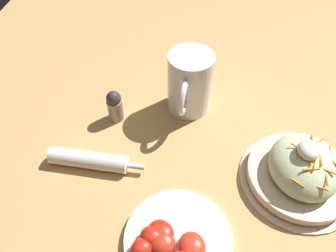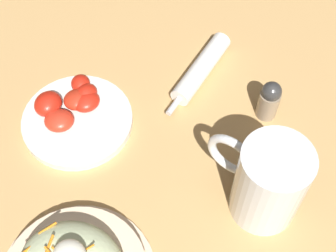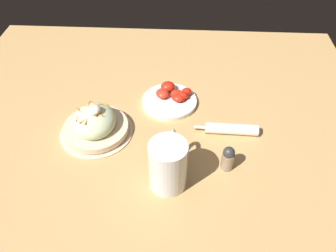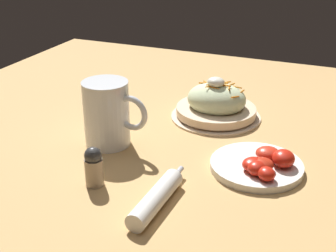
# 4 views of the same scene
# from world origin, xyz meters

# --- Properties ---
(ground_plane) EXTENTS (1.43, 1.43, 0.00)m
(ground_plane) POSITION_xyz_m (0.00, 0.00, 0.00)
(ground_plane) COLOR tan
(salad_plate) EXTENTS (0.22, 0.22, 0.11)m
(salad_plate) POSITION_xyz_m (0.05, 0.17, 0.03)
(salad_plate) COLOR beige
(salad_plate) RESTS_ON ground_plane
(beer_mug) EXTENTS (0.15, 0.10, 0.14)m
(beer_mug) POSITION_xyz_m (-0.12, -0.06, 0.07)
(beer_mug) COLOR white
(beer_mug) RESTS_ON ground_plane
(napkin_roll) EXTENTS (0.04, 0.20, 0.03)m
(napkin_roll) POSITION_xyz_m (0.07, -0.24, 0.02)
(napkin_roll) COLOR white
(napkin_roll) RESTS_ON ground_plane
(tomato_plate) EXTENTS (0.18, 0.18, 0.05)m
(tomato_plate) POSITION_xyz_m (0.21, -0.05, 0.02)
(tomato_plate) COLOR white
(tomato_plate) RESTS_ON ground_plane
(salt_shaker) EXTENTS (0.03, 0.03, 0.08)m
(salt_shaker) POSITION_xyz_m (-0.06, -0.22, 0.04)
(salt_shaker) COLOR gray
(salt_shaker) RESTS_ON ground_plane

